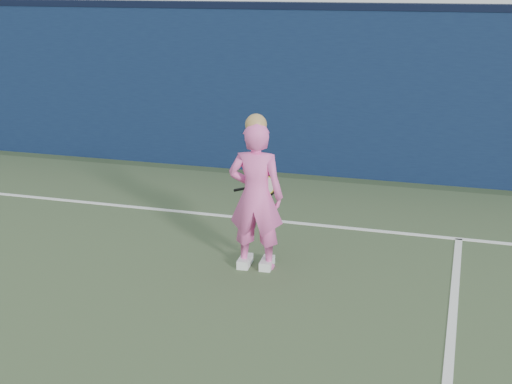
% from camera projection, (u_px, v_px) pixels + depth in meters
% --- Properties ---
extents(backstop_wall, '(24.00, 0.40, 2.50)m').
position_uv_depth(backstop_wall, '(165.00, 86.00, 11.63)').
color(backstop_wall, '#0C1938').
rests_on(backstop_wall, ground).
extents(wall_cap, '(24.00, 0.42, 0.10)m').
position_uv_depth(wall_cap, '(162.00, 4.00, 11.25)').
color(wall_cap, black).
rests_on(wall_cap, backstop_wall).
extents(player, '(0.60, 0.42, 1.65)m').
position_uv_depth(player, '(256.00, 196.00, 7.36)').
color(player, pink).
rests_on(player, ground).
extents(racket, '(0.51, 0.12, 0.27)m').
position_uv_depth(racket, '(263.00, 186.00, 7.76)').
color(racket, black).
rests_on(racket, ground).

